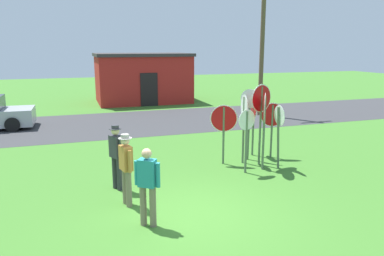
{
  "coord_description": "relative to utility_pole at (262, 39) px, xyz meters",
  "views": [
    {
      "loc": [
        -2.39,
        -7.32,
        3.71
      ],
      "look_at": [
        1.05,
        3.02,
        1.3
      ],
      "focal_mm": 34.57,
      "sensor_mm": 36.0,
      "label": 1
    }
  ],
  "objects": [
    {
      "name": "stop_sign_leaning_right",
      "position": [
        -5.07,
        -8.45,
        -2.82
      ],
      "size": [
        0.6,
        0.16,
        1.92
      ],
      "color": "#51664C",
      "rests_on": "ground"
    },
    {
      "name": "stop_sign_center_cluster",
      "position": [
        -3.52,
        -7.27,
        -2.82
      ],
      "size": [
        0.79,
        0.24,
        1.88
      ],
      "color": "#51664C",
      "rests_on": "ground"
    },
    {
      "name": "stop_sign_tallest",
      "position": [
        -5.36,
        -7.44,
        -2.79
      ],
      "size": [
        0.81,
        0.34,
        1.92
      ],
      "color": "#51664C",
      "rests_on": "ground"
    },
    {
      "name": "street_asphalt",
      "position": [
        -7.53,
        0.09,
        -4.1
      ],
      "size": [
        60.0,
        6.4,
        0.01
      ],
      "primitive_type": "cube",
      "color": "#38383A",
      "rests_on": "ground"
    },
    {
      "name": "stop_sign_far_back",
      "position": [
        -4.02,
        -6.87,
        -2.72
      ],
      "size": [
        0.19,
        0.71,
        2.04
      ],
      "color": "#51664C",
      "rests_on": "ground"
    },
    {
      "name": "person_holding_notes",
      "position": [
        -8.79,
        -9.66,
        -3.12
      ],
      "size": [
        0.31,
        0.56,
        1.74
      ],
      "color": "#7A6B56",
      "rests_on": "ground"
    },
    {
      "name": "stop_sign_rear_left",
      "position": [
        -4.72,
        -7.56,
        -2.57
      ],
      "size": [
        0.16,
        0.76,
        2.23
      ],
      "color": "#51664C",
      "rests_on": "ground"
    },
    {
      "name": "stop_sign_nearest",
      "position": [
        -3.94,
        -8.38,
        -2.77
      ],
      "size": [
        0.17,
        0.63,
        1.98
      ],
      "color": "#51664C",
      "rests_on": "ground"
    },
    {
      "name": "stop_sign_low_front",
      "position": [
        -4.37,
        -7.25,
        -2.53
      ],
      "size": [
        0.47,
        0.45,
        2.36
      ],
      "color": "#51664C",
      "rests_on": "ground"
    },
    {
      "name": "utility_pole",
      "position": [
        0.0,
        0.0,
        0.0
      ],
      "size": [
        1.8,
        0.24,
        7.84
      ],
      "color": "brown",
      "rests_on": "ground"
    },
    {
      "name": "building_background",
      "position": [
        -5.15,
        7.06,
        -2.45
      ],
      "size": [
        6.23,
        4.35,
        3.28
      ],
      "color": "#B2231E",
      "rests_on": "ground"
    },
    {
      "name": "person_on_left",
      "position": [
        -8.53,
        -10.85,
        -3.15
      ],
      "size": [
        0.48,
        0.39,
        1.69
      ],
      "color": "#7A6B56",
      "rests_on": "ground"
    },
    {
      "name": "person_in_blue",
      "position": [
        -8.88,
        -8.57,
        -3.12
      ],
      "size": [
        0.35,
        0.52,
        1.74
      ],
      "color": "#2D2D33",
      "rests_on": "ground"
    },
    {
      "name": "stop_sign_rear_right",
      "position": [
        -4.3,
        -7.88,
        -2.31
      ],
      "size": [
        0.82,
        0.32,
        2.58
      ],
      "color": "#51664C",
      "rests_on": "ground"
    },
    {
      "name": "ground_plane",
      "position": [
        -7.53,
        -10.65,
        -4.1
      ],
      "size": [
        80.0,
        80.0,
        0.0
      ],
      "primitive_type": "plane",
      "color": "#3D7528"
    },
    {
      "name": "stop_sign_leaning_left",
      "position": [
        -4.43,
        -8.34,
        -2.46
      ],
      "size": [
        0.46,
        0.78,
        2.37
      ],
      "color": "#51664C",
      "rests_on": "ground"
    }
  ]
}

